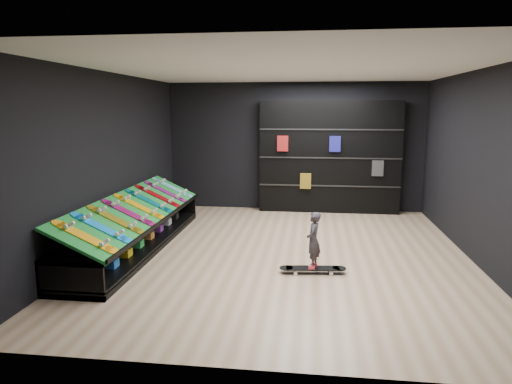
# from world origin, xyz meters

# --- Properties ---
(floor) EXTENTS (6.00, 7.00, 0.01)m
(floor) POSITION_xyz_m (0.00, 0.00, 0.00)
(floor) COLOR tan
(floor) RESTS_ON ground
(ceiling) EXTENTS (6.00, 7.00, 0.01)m
(ceiling) POSITION_xyz_m (0.00, 0.00, 3.00)
(ceiling) COLOR white
(ceiling) RESTS_ON ground
(wall_back) EXTENTS (6.00, 0.02, 3.00)m
(wall_back) POSITION_xyz_m (0.00, 3.50, 1.50)
(wall_back) COLOR black
(wall_back) RESTS_ON ground
(wall_front) EXTENTS (6.00, 0.02, 3.00)m
(wall_front) POSITION_xyz_m (0.00, -3.50, 1.50)
(wall_front) COLOR black
(wall_front) RESTS_ON ground
(wall_left) EXTENTS (0.02, 7.00, 3.00)m
(wall_left) POSITION_xyz_m (-3.00, 0.00, 1.50)
(wall_left) COLOR black
(wall_left) RESTS_ON ground
(wall_right) EXTENTS (0.02, 7.00, 3.00)m
(wall_right) POSITION_xyz_m (3.00, 0.00, 1.50)
(wall_right) COLOR black
(wall_right) RESTS_ON ground
(display_rack) EXTENTS (0.90, 4.50, 0.50)m
(display_rack) POSITION_xyz_m (-2.55, 0.00, 0.25)
(display_rack) COLOR black
(display_rack) RESTS_ON ground
(turf_ramp) EXTENTS (0.92, 4.50, 0.46)m
(turf_ramp) POSITION_xyz_m (-2.50, 0.00, 0.71)
(turf_ramp) COLOR #106822
(turf_ramp) RESTS_ON display_rack
(back_shelving) EXTENTS (3.21, 0.37, 2.57)m
(back_shelving) POSITION_xyz_m (0.83, 3.32, 1.29)
(back_shelving) COLOR black
(back_shelving) RESTS_ON ground
(floor_skateboard) EXTENTS (1.00, 0.32, 0.09)m
(floor_skateboard) POSITION_xyz_m (0.48, -0.88, 0.05)
(floor_skateboard) COLOR black
(floor_skateboard) RESTS_ON ground
(child) EXTENTS (0.16, 0.21, 0.50)m
(child) POSITION_xyz_m (0.48, -0.88, 0.34)
(child) COLOR black
(child) RESTS_ON floor_skateboard
(display_board_0) EXTENTS (0.93, 0.22, 0.50)m
(display_board_0) POSITION_xyz_m (-2.49, -1.90, 0.74)
(display_board_0) COLOR orange
(display_board_0) RESTS_ON turf_ramp
(display_board_1) EXTENTS (0.93, 0.22, 0.50)m
(display_board_1) POSITION_xyz_m (-2.49, -1.42, 0.74)
(display_board_1) COLOR blue
(display_board_1) RESTS_ON turf_ramp
(display_board_2) EXTENTS (0.93, 0.22, 0.50)m
(display_board_2) POSITION_xyz_m (-2.49, -0.95, 0.74)
(display_board_2) COLOR yellow
(display_board_2) RESTS_ON turf_ramp
(display_board_3) EXTENTS (0.93, 0.22, 0.50)m
(display_board_3) POSITION_xyz_m (-2.49, -0.48, 0.74)
(display_board_3) COLOR #E5198C
(display_board_3) RESTS_ON turf_ramp
(display_board_4) EXTENTS (0.93, 0.22, 0.50)m
(display_board_4) POSITION_xyz_m (-2.49, 0.00, 0.74)
(display_board_4) COLOR yellow
(display_board_4) RESTS_ON turf_ramp
(display_board_5) EXTENTS (0.93, 0.22, 0.50)m
(display_board_5) POSITION_xyz_m (-2.49, 0.48, 0.74)
(display_board_5) COLOR #0C8C99
(display_board_5) RESTS_ON turf_ramp
(display_board_6) EXTENTS (0.93, 0.22, 0.50)m
(display_board_6) POSITION_xyz_m (-2.49, 0.95, 0.74)
(display_board_6) COLOR red
(display_board_6) RESTS_ON turf_ramp
(display_board_7) EXTENTS (0.93, 0.22, 0.50)m
(display_board_7) POSITION_xyz_m (-2.49, 1.42, 0.74)
(display_board_7) COLOR #2626BF
(display_board_7) RESTS_ON turf_ramp
(display_board_8) EXTENTS (0.93, 0.22, 0.50)m
(display_board_8) POSITION_xyz_m (-2.49, 1.90, 0.74)
(display_board_8) COLOR #0CB2E5
(display_board_8) RESTS_ON turf_ramp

